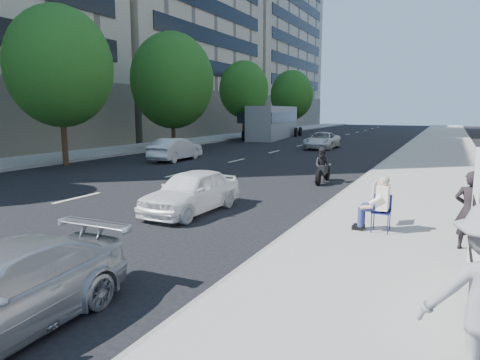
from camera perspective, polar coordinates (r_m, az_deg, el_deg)
The scene contains 16 objects.
ground at distance 9.94m, azimuth -3.18°, elevation -7.90°, with size 160.00×160.00×0.00m, color black.
near_sidewalk at distance 28.42m, azimuth 24.69°, elevation 2.69°, with size 5.00×120.00×0.15m, color #A39F98.
far_sidewalk at distance 35.58m, azimuth -11.00°, elevation 4.54°, with size 4.50×120.00×0.15m, color #A39F98.
far_bldg_north at distance 79.13m, azimuth -0.12°, elevation 17.37°, with size 22.00×28.00×28.00m, color beige.
tree_far_b at distance 24.63m, azimuth -22.92°, elevation 13.72°, with size 5.40×5.40×8.24m.
tree_far_c at distance 32.12m, azimuth -9.03°, elevation 12.94°, with size 6.00×6.00×8.47m.
tree_far_d at distance 42.49m, azimuth 0.52°, elevation 11.96°, with size 4.80×4.80×7.65m.
tree_far_e at distance 55.43m, azimuth 6.91°, elevation 11.17°, with size 5.40×5.40×7.89m.
seated_protester at distance 10.38m, azimuth 17.80°, elevation -2.61°, with size 0.83×1.11×1.31m.
pedestrian_woman at distance 9.69m, azimuth 28.32°, elevation -3.63°, with size 0.59×0.39×1.61m, color black.
protest_banner at distance 6.55m, azimuth 29.13°, elevation -5.48°, with size 0.08×3.06×2.20m.
white_sedan_near at distance 12.43m, azimuth -6.50°, elevation -1.49°, with size 1.47×3.65×1.24m, color white.
white_sedan_mid at distance 25.41m, azimuth -8.57°, elevation 4.07°, with size 1.39×3.99×1.31m, color silver.
white_sedan_far at distance 33.43m, azimuth 10.90°, elevation 5.20°, with size 2.07×4.50×1.25m, color white.
motorcycle at distance 17.61m, azimuth 10.99°, elevation 1.64°, with size 0.74×2.05×1.42m.
bus at distance 45.04m, azimuth 4.53°, elevation 7.65°, with size 4.13×12.32×3.30m.
Camera 1 is at (4.66, -8.27, 2.94)m, focal length 32.00 mm.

